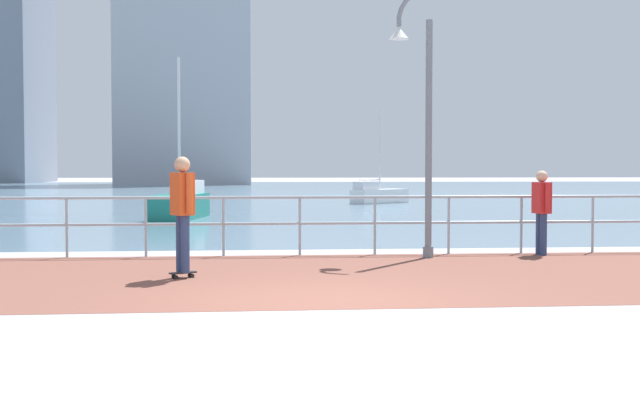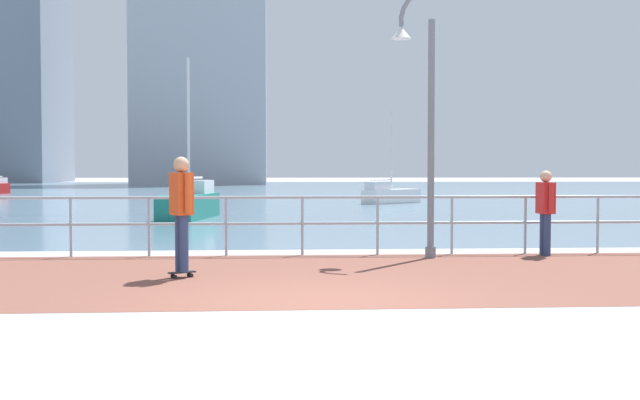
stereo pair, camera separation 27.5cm
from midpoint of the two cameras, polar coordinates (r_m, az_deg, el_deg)
name	(u,v)px [view 1 (the left image)]	position (r m, az deg, el deg)	size (l,w,h in m)	color
ground	(266,195)	(49.14, -4.13, 0.38)	(220.00, 220.00, 0.00)	#9E9EA3
brick_paving	(311,276)	(11.55, -1.33, -5.60)	(28.00, 5.63, 0.01)	brown
harbor_water	(264,191)	(59.26, -4.27, 0.69)	(180.00, 88.00, 0.00)	slate
waterfront_railing	(300,214)	(14.27, -2.05, -1.06)	(25.25, 0.06, 1.10)	#9EADB7
lamppost	(419,109)	(14.02, 6.75, 6.69)	(0.79, 0.46, 4.83)	slate
skateboarder	(182,205)	(11.41, -10.77, -0.37)	(0.40, 0.52, 1.77)	black
bystander	(542,206)	(14.83, 15.49, -0.42)	(0.27, 0.56, 1.56)	navy
sailboat_blue	(378,195)	(36.66, 4.08, 0.41)	(3.04, 2.70, 4.38)	white
sailboat_ivory	(181,203)	(25.50, -10.53, -0.24)	(1.75, 3.84, 5.19)	#197266
tower_steel	(185,20)	(89.52, -9.97, 12.93)	(14.45, 10.48, 38.20)	#A3A8B2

